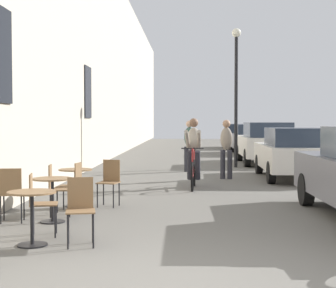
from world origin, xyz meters
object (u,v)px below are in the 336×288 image
cyclist_on_bicycle (194,155)px  cafe_table_far (75,179)px  cafe_table_mid (52,190)px  cafe_chair_near_toward_street (80,206)px  parked_car_second (293,152)px  pedestrian_mid (189,143)px  cafe_chair_near_toward_wall (38,200)px  cafe_table_near (32,206)px  cafe_chair_far_toward_wall (110,179)px  cafe_chair_far_toward_street (73,183)px  parked_car_fourth (250,139)px  pedestrian_near (226,146)px  parked_car_fifth (239,136)px  cafe_chair_mid_toward_wall (12,191)px  street_lamp (236,79)px  parked_car_third (266,142)px  cafe_chair_mid_toward_street (56,186)px

cyclist_on_bicycle → cafe_table_far: bearing=-127.7°
cafe_table_mid → cafe_chair_near_toward_street: bearing=-63.8°
parked_car_second → pedestrian_mid: bearing=143.7°
cafe_chair_near_toward_street → cafe_chair_near_toward_wall: bearing=144.1°
cafe_table_near → cafe_chair_far_toward_wall: size_ratio=0.81×
cafe_chair_near_toward_wall → pedestrian_mid: (2.20, 9.93, 0.42)m
cafe_table_mid → pedestrian_mid: (2.26, 8.87, 0.41)m
cafe_chair_near_toward_street → cafe_chair_near_toward_wall: same height
cafe_chair_far_toward_street → parked_car_fourth: parked_car_fourth is taller
pedestrian_near → parked_car_fifth: (2.00, 17.18, -0.19)m
parked_car_fifth → parked_car_second: bearing=-90.4°
cafe_chair_mid_toward_wall → cafe_chair_far_toward_street: bearing=55.7°
cafe_chair_near_toward_wall → cafe_table_near: bearing=-82.7°
cafe_table_mid → cafe_chair_far_toward_wall: cafe_chair_far_toward_wall is taller
cafe_table_mid → street_lamp: bearing=69.7°
cafe_table_mid → parked_car_fourth: 19.01m
cafe_table_far → cyclist_on_bicycle: cyclist_on_bicycle is taller
street_lamp → cafe_chair_far_toward_wall: bearing=-110.0°
street_lamp → parked_car_third: 3.00m
cafe_chair_mid_toward_wall → parked_car_second: bearing=49.5°
cyclist_on_bicycle → pedestrian_near: bearing=64.8°
cafe_chair_near_toward_street → cafe_chair_far_toward_street: bearing=104.1°
parked_car_second → parked_car_fourth: parked_car_fourth is taller
cafe_table_near → cafe_chair_mid_toward_wall: cafe_chair_mid_toward_wall is taller
cafe_chair_mid_toward_wall → parked_car_fourth: parked_car_fourth is taller
cafe_table_far → cyclist_on_bicycle: size_ratio=0.41×
cafe_chair_near_toward_wall → cafe_chair_far_toward_wall: bearing=77.3°
cafe_table_far → parked_car_third: (5.15, 10.40, 0.30)m
cafe_table_near → cyclist_on_bicycle: bearing=70.6°
cafe_chair_mid_toward_wall → cafe_chair_far_toward_street: same height
cafe_chair_far_toward_street → parked_car_fifth: parked_car_fifth is taller
cafe_chair_far_toward_wall → parked_car_third: parked_car_third is taller
cafe_table_mid → parked_car_fourth: bearing=73.8°
cafe_chair_near_toward_wall → cafe_chair_far_toward_street: 2.09m
parked_car_third → parked_car_fourth: 6.22m
cafe_table_near → cafe_chair_mid_toward_street: (-0.21, 2.21, -0.00)m
cyclist_on_bicycle → cafe_table_mid: bearing=-116.9°
pedestrian_mid → street_lamp: 3.21m
cafe_chair_near_toward_street → cafe_chair_near_toward_wall: 0.87m
cafe_chair_far_toward_street → pedestrian_near: (3.18, 5.60, 0.43)m
cafe_chair_far_toward_street → pedestrian_mid: size_ratio=0.54×
cyclist_on_bicycle → street_lamp: (1.57, 5.94, 2.30)m
cafe_table_mid → pedestrian_near: bearing=63.6°
cafe_table_near → cafe_chair_far_toward_wall: bearing=80.7°
street_lamp → pedestrian_mid: bearing=-134.4°
cafe_table_near → parked_car_fourth: bearing=75.4°
cafe_chair_far_toward_wall → pedestrian_near: bearing=62.2°
cafe_chair_mid_toward_street → cafe_chair_near_toward_wall: bearing=-85.1°
cafe_chair_far_toward_street → street_lamp: street_lamp is taller
cafe_chair_near_toward_street → cafe_table_mid: size_ratio=1.24×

